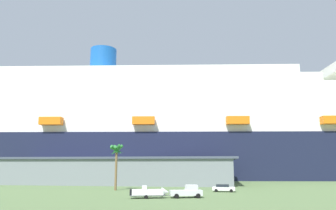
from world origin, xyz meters
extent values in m
plane|color=#567042|center=(0.00, 30.00, 0.00)|extent=(600.00, 600.00, 0.00)
cube|color=#191E38|center=(-1.94, 64.52, 8.68)|extent=(242.87, 49.26, 17.37)
cube|color=white|center=(-1.94, 64.52, 18.99)|extent=(213.82, 44.56, 3.25)
cube|color=white|center=(-6.75, 64.15, 22.24)|extent=(205.57, 43.24, 3.25)
cube|color=white|center=(-11.56, 63.77, 25.49)|extent=(193.51, 41.62, 3.25)
cube|color=white|center=(-16.37, 63.39, 28.73)|extent=(184.36, 40.16, 3.25)
cube|color=white|center=(-21.18, 63.02, 31.98)|extent=(175.88, 39.37, 3.25)
cube|color=white|center=(-25.99, 62.64, 35.23)|extent=(164.76, 37.88, 3.25)
cube|color=white|center=(-30.80, 62.26, 38.47)|extent=(159.83, 37.28, 3.25)
cube|color=white|center=(-35.61, 61.88, 41.72)|extent=(152.69, 36.18, 3.25)
cylinder|color=#1959B2|center=(-38.01, 61.70, 48.85)|extent=(11.81, 11.81, 11.00)
cube|color=orange|center=(-51.20, 44.75, 21.26)|extent=(8.23, 3.82, 2.80)
cube|color=orange|center=(-17.54, 47.39, 21.26)|extent=(8.23, 3.82, 2.80)
cube|color=orange|center=(16.13, 50.03, 21.26)|extent=(8.23, 3.82, 2.80)
cube|color=orange|center=(49.80, 52.66, 21.26)|extent=(8.23, 3.82, 2.80)
cube|color=slate|center=(-22.31, 33.56, 3.60)|extent=(69.16, 29.36, 7.21)
cube|color=#3F4759|center=(-22.31, 33.56, 7.51)|extent=(71.92, 30.54, 0.60)
cube|color=silver|center=(0.29, -8.13, 0.85)|extent=(5.91, 3.21, 0.90)
cube|color=silver|center=(1.28, -7.90, 1.75)|extent=(2.38, 2.25, 0.90)
cube|color=#26333F|center=(1.93, -7.75, 1.66)|extent=(0.48, 1.66, 0.63)
cylinder|color=black|center=(1.98, -6.71, 0.40)|extent=(0.84, 0.45, 0.80)
cylinder|color=black|center=(2.43, -8.66, 0.40)|extent=(0.84, 0.45, 0.80)
cylinder|color=black|center=(-1.68, -7.56, 0.40)|extent=(0.84, 0.45, 0.80)
cylinder|color=black|center=(-1.22, -9.51, 0.40)|extent=(0.84, 0.45, 0.80)
cube|color=#595960|center=(-6.23, -9.64, 0.47)|extent=(6.12, 2.98, 0.16)
cube|color=#595960|center=(-2.84, -8.85, 0.47)|extent=(1.90, 0.55, 0.10)
cylinder|color=black|center=(-6.70, -8.78, 0.32)|extent=(0.67, 0.36, 0.64)
cylinder|color=black|center=(-6.28, -10.62, 0.32)|extent=(0.67, 0.36, 0.64)
cube|color=white|center=(-6.23, -9.64, 1.00)|extent=(5.64, 3.04, 0.90)
cone|color=white|center=(-3.23, -8.94, 1.00)|extent=(1.55, 1.92, 1.69)
cube|color=silver|center=(-6.75, -9.76, 1.80)|extent=(1.01, 1.15, 0.70)
cube|color=black|center=(-9.03, -10.29, 1.00)|extent=(0.46, 0.57, 1.10)
cylinder|color=brown|center=(-16.28, 6.71, 4.43)|extent=(0.53, 0.53, 8.86)
cone|color=#287233|center=(-15.88, 6.68, 8.96)|extent=(0.93, 3.24, 2.01)
cone|color=#287233|center=(-16.08, 7.05, 8.96)|extent=(2.93, 2.09, 2.50)
cone|color=#287233|center=(-16.33, 7.10, 8.96)|extent=(3.27, 1.08, 1.98)
cone|color=#287233|center=(-16.64, 6.88, 8.96)|extent=(1.96, 3.09, 2.31)
cone|color=#287233|center=(-16.66, 6.59, 8.96)|extent=(1.58, 3.24, 2.10)
cone|color=#287233|center=(-16.43, 6.34, 8.96)|extent=(2.89, 1.76, 2.68)
cone|color=#287233|center=(-16.07, 6.36, 8.96)|extent=(2.85, 2.09, 2.61)
sphere|color=#287233|center=(-16.28, 6.71, 8.86)|extent=(1.10, 1.10, 1.10)
cube|color=white|center=(7.68, 5.00, 0.68)|extent=(4.91, 2.44, 0.70)
cube|color=#1E232D|center=(7.45, 5.03, 1.31)|extent=(2.82, 2.02, 0.55)
cylinder|color=black|center=(9.34, 5.79, 0.33)|extent=(0.68, 0.29, 0.66)
cylinder|color=black|center=(9.12, 3.87, 0.33)|extent=(0.68, 0.29, 0.66)
cylinder|color=black|center=(6.24, 6.13, 0.33)|extent=(0.68, 0.29, 0.66)
cylinder|color=black|center=(6.02, 4.22, 0.33)|extent=(0.68, 0.29, 0.66)
cube|color=yellow|center=(-3.81, 20.84, 0.68)|extent=(4.38, 2.28, 0.70)
cube|color=#1E232D|center=(-3.60, 20.86, 1.31)|extent=(2.51, 1.93, 0.55)
cylinder|color=black|center=(-5.12, 19.77, 0.33)|extent=(0.68, 0.28, 0.66)
cylinder|color=black|center=(-5.29, 21.68, 0.33)|extent=(0.68, 0.28, 0.66)
cylinder|color=black|center=(-2.34, 20.01, 0.33)|extent=(0.68, 0.28, 0.66)
cylinder|color=black|center=(-2.50, 21.92, 0.33)|extent=(0.68, 0.28, 0.66)
camera|label=1|loc=(3.23, -65.88, 5.69)|focal=34.32mm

